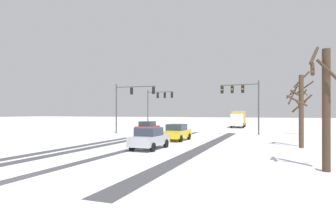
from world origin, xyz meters
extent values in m
plane|color=silver|center=(0.00, 0.00, 0.00)|extent=(300.00, 300.00, 0.00)
cube|color=#424247|center=(0.64, 13.88, 0.00)|extent=(0.74, 30.53, 0.01)
cube|color=#424247|center=(-4.18, 13.88, 0.00)|extent=(0.95, 30.53, 0.01)
cube|color=#424247|center=(5.45, 13.88, 0.00)|extent=(1.13, 30.53, 0.01)
cube|color=#424247|center=(-2.72, 13.88, 0.00)|extent=(0.98, 30.53, 0.01)
cube|color=white|center=(10.37, 12.49, 0.06)|extent=(4.00, 30.53, 0.12)
cylinder|color=#47474C|center=(-8.97, 23.75, 3.25)|extent=(0.18, 0.18, 6.50)
cylinder|color=#47474C|center=(-6.20, 23.90, 6.10)|extent=(5.55, 0.42, 0.12)
cube|color=black|center=(-6.75, 23.87, 5.55)|extent=(0.33, 0.26, 0.90)
sphere|color=black|center=(-6.76, 24.03, 5.85)|extent=(0.20, 0.20, 0.20)
sphere|color=orange|center=(-6.76, 24.03, 5.55)|extent=(0.20, 0.20, 0.20)
sphere|color=black|center=(-6.76, 24.03, 5.25)|extent=(0.20, 0.20, 0.20)
cube|color=black|center=(-3.71, 24.04, 5.55)|extent=(0.33, 0.26, 0.90)
sphere|color=black|center=(-3.72, 24.20, 5.85)|extent=(0.20, 0.20, 0.20)
sphere|color=orange|center=(-3.72, 24.20, 5.55)|extent=(0.20, 0.20, 0.20)
sphere|color=black|center=(-3.72, 24.20, 5.25)|extent=(0.20, 0.20, 0.20)
cylinder|color=#47474C|center=(-8.97, 33.75, 3.25)|extent=(0.18, 0.18, 6.50)
cylinder|color=#47474C|center=(-6.70, 33.66, 6.10)|extent=(4.55, 0.30, 0.12)
cube|color=black|center=(-7.15, 33.68, 5.55)|extent=(0.33, 0.25, 0.90)
sphere|color=black|center=(-7.15, 33.84, 5.85)|extent=(0.20, 0.20, 0.20)
sphere|color=orange|center=(-7.15, 33.84, 5.55)|extent=(0.20, 0.20, 0.20)
sphere|color=black|center=(-7.15, 33.84, 5.25)|extent=(0.20, 0.20, 0.20)
cube|color=black|center=(-5.90, 33.63, 5.55)|extent=(0.33, 0.25, 0.90)
sphere|color=black|center=(-5.89, 33.79, 5.85)|extent=(0.20, 0.20, 0.20)
sphere|color=orange|center=(-5.89, 33.79, 5.55)|extent=(0.20, 0.20, 0.20)
sphere|color=black|center=(-5.89, 33.79, 5.25)|extent=(0.20, 0.20, 0.20)
cube|color=black|center=(-4.65, 33.58, 5.55)|extent=(0.33, 0.25, 0.90)
sphere|color=black|center=(-4.64, 33.74, 5.85)|extent=(0.20, 0.20, 0.20)
sphere|color=orange|center=(-4.64, 33.74, 5.55)|extent=(0.20, 0.20, 0.20)
sphere|color=black|center=(-4.64, 33.74, 5.25)|extent=(0.20, 0.20, 0.20)
cylinder|color=#47474C|center=(8.97, 25.75, 3.25)|extent=(0.18, 0.18, 6.50)
cylinder|color=#47474C|center=(6.69, 25.92, 6.10)|extent=(4.57, 0.47, 0.12)
cube|color=black|center=(7.15, 25.89, 5.55)|extent=(0.34, 0.26, 0.90)
sphere|color=black|center=(7.14, 25.73, 5.85)|extent=(0.20, 0.20, 0.20)
sphere|color=orange|center=(7.14, 25.73, 5.55)|extent=(0.20, 0.20, 0.20)
sphere|color=black|center=(7.14, 25.73, 5.25)|extent=(0.20, 0.20, 0.20)
cube|color=black|center=(5.90, 25.99, 5.55)|extent=(0.34, 0.26, 0.90)
sphere|color=black|center=(5.88, 25.83, 5.85)|extent=(0.20, 0.20, 0.20)
sphere|color=orange|center=(5.88, 25.83, 5.55)|extent=(0.20, 0.20, 0.20)
sphere|color=black|center=(5.88, 25.83, 5.25)|extent=(0.20, 0.20, 0.20)
cube|color=black|center=(4.64, 26.08, 5.55)|extent=(0.34, 0.26, 0.90)
sphere|color=black|center=(4.63, 25.92, 5.85)|extent=(0.20, 0.20, 0.20)
sphere|color=orange|center=(4.63, 25.92, 5.55)|extent=(0.20, 0.20, 0.20)
sphere|color=black|center=(4.63, 25.92, 5.25)|extent=(0.20, 0.20, 0.20)
cube|color=red|center=(-4.47, 23.97, 0.67)|extent=(1.78, 4.13, 0.70)
cube|color=#2D3847|center=(-4.47, 23.82, 1.32)|extent=(1.60, 1.93, 0.60)
cylinder|color=black|center=(-5.25, 25.26, 0.32)|extent=(0.23, 0.64, 0.64)
cylinder|color=black|center=(-3.64, 25.22, 0.32)|extent=(0.23, 0.64, 0.64)
cylinder|color=black|center=(-5.30, 22.71, 0.32)|extent=(0.23, 0.64, 0.64)
cylinder|color=black|center=(-3.69, 22.68, 0.32)|extent=(0.23, 0.64, 0.64)
cube|color=yellow|center=(1.76, 17.28, 0.67)|extent=(1.79, 4.14, 0.70)
cube|color=#2D3847|center=(1.75, 17.13, 1.32)|extent=(1.60, 1.94, 0.60)
cylinder|color=black|center=(0.98, 18.57, 0.32)|extent=(0.23, 0.64, 0.64)
cylinder|color=black|center=(2.59, 18.54, 0.32)|extent=(0.23, 0.64, 0.64)
cylinder|color=black|center=(0.92, 16.03, 0.32)|extent=(0.23, 0.64, 0.64)
cylinder|color=black|center=(2.54, 15.99, 0.32)|extent=(0.23, 0.64, 0.64)
cube|color=#B7BABF|center=(1.89, 10.51, 0.67)|extent=(1.72, 4.11, 0.70)
cube|color=#2D3847|center=(1.88, 10.36, 1.32)|extent=(1.57, 1.91, 0.60)
cylinder|color=black|center=(1.08, 11.79, 0.32)|extent=(0.22, 0.64, 0.64)
cylinder|color=black|center=(2.70, 11.78, 0.32)|extent=(0.22, 0.64, 0.64)
cylinder|color=black|center=(1.07, 9.25, 0.32)|extent=(0.22, 0.64, 0.64)
cylinder|color=black|center=(2.69, 9.24, 0.32)|extent=(0.22, 0.64, 0.64)
cube|color=silver|center=(4.64, 41.49, 1.47)|extent=(2.18, 2.27, 2.10)
cube|color=gold|center=(4.51, 45.19, 1.72)|extent=(2.39, 5.28, 2.60)
cylinder|color=black|center=(5.64, 41.96, 0.42)|extent=(0.31, 0.85, 0.84)
cylinder|color=black|center=(3.62, 41.89, 0.42)|extent=(0.31, 0.85, 0.84)
cylinder|color=black|center=(5.47, 46.65, 0.42)|extent=(0.31, 0.85, 0.84)
cylinder|color=black|center=(3.45, 46.58, 0.42)|extent=(0.31, 0.85, 0.84)
cylinder|color=#423023|center=(12.87, 6.08, 2.85)|extent=(0.36, 0.36, 5.70)
cylinder|color=#423023|center=(12.40, 6.29, 5.46)|extent=(0.60, 1.10, 1.01)
cylinder|color=#423023|center=(12.84, 5.68, 4.70)|extent=(0.92, 0.21, 1.02)
cylinder|color=#423023|center=(12.31, 6.14, 4.81)|extent=(0.31, 1.23, 0.79)
cylinder|color=#4C3828|center=(12.60, 15.25, 2.83)|extent=(0.37, 0.37, 5.65)
cylinder|color=#4C3828|center=(12.70, 15.95, 3.45)|extent=(1.52, 0.36, 1.46)
cylinder|color=#4C3828|center=(12.66, 15.82, 5.36)|extent=(1.23, 0.27, 1.30)
cylinder|color=#4C3828|center=(12.22, 14.58, 3.65)|extent=(1.48, 0.91, 0.95)
cylinder|color=#4C3828|center=(11.85, 15.56, 4.20)|extent=(0.72, 1.58, 0.79)
cylinder|color=#4C3828|center=(12.02, 15.59, 4.13)|extent=(0.84, 1.31, 1.55)
cylinder|color=#4C3828|center=(12.89, 15.85, 4.72)|extent=(1.30, 0.71, 0.98)
cylinder|color=#4C3828|center=(12.11, 15.04, 4.29)|extent=(0.60, 1.09, 0.55)
cylinder|color=#423023|center=(13.80, 30.24, 2.67)|extent=(0.36, 0.36, 5.35)
cylinder|color=#423023|center=(13.35, 29.75, 5.06)|extent=(1.14, 1.08, 0.67)
cylinder|color=#423023|center=(13.46, 29.86, 3.87)|extent=(0.91, 0.84, 1.24)
cylinder|color=#423023|center=(14.37, 30.49, 4.08)|extent=(0.63, 1.22, 0.90)
cylinder|color=#423023|center=(13.94, 29.65, 5.51)|extent=(1.29, 0.41, 1.35)
cylinder|color=#423023|center=(14.26, 30.41, 5.23)|extent=(0.55, 1.06, 0.89)
camera|label=1|loc=(10.56, -8.68, 2.74)|focal=29.99mm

